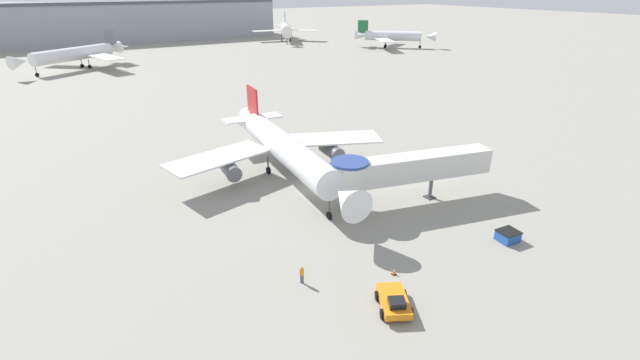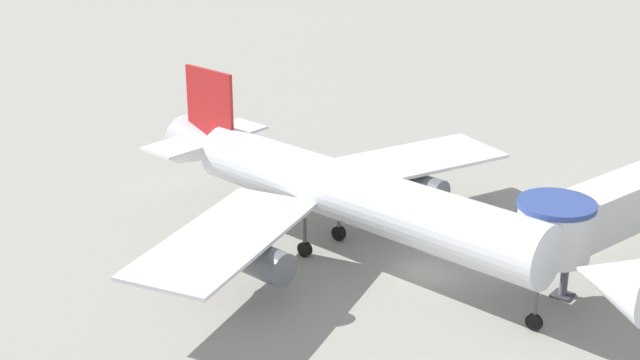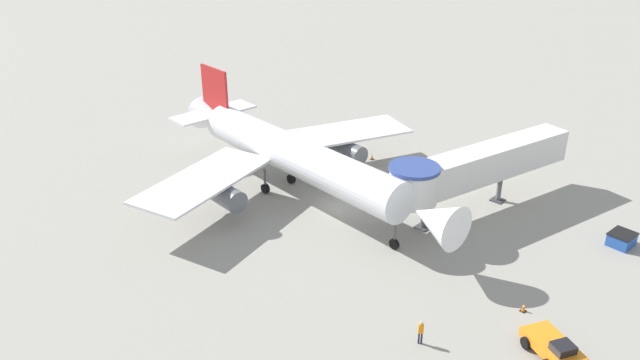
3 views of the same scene
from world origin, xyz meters
name	(u,v)px [view 3 (image 3 of 3)]	position (x,y,z in m)	size (l,w,h in m)	color
ground_plane	(336,208)	(0.00, 0.00, 0.00)	(800.00, 800.00, 0.00)	gray
main_airplane	(293,155)	(-0.89, 4.49, 4.04)	(30.07, 33.13, 9.53)	silver
jet_bridge	(470,168)	(7.28, -8.62, 4.29)	(19.19, 7.19, 5.97)	silver
pushback_tug_orange	(553,347)	(-4.85, -22.32, 0.70)	(3.59, 4.35, 1.49)	orange
service_container_blue	(622,239)	(11.17, -20.46, 0.55)	(2.16, 1.93, 1.08)	#234C9E
traffic_cone_starboard_wing	(372,157)	(10.57, 4.62, 0.28)	(0.36, 0.36, 0.60)	black
traffic_cone_apron_front	(524,307)	(-2.01, -18.95, 0.30)	(0.38, 0.38, 0.64)	black
ground_crew_marshaller	(421,331)	(-9.48, -15.85, 0.97)	(0.35, 0.37, 1.68)	#1E2338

